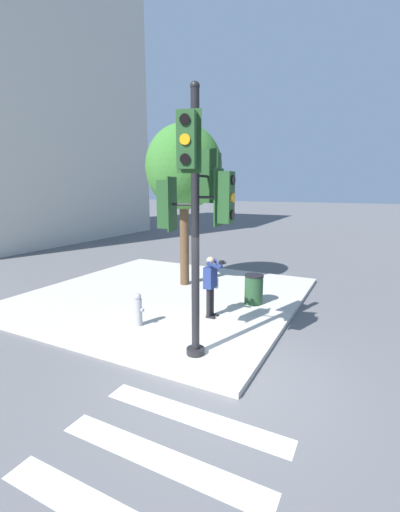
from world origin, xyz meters
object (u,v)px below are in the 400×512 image
traffic_signal_pole (197,199)px  fire_hydrant (138,310)px  street_tree (184,168)px  person_photographer (211,281)px  trash_bin (254,289)px

traffic_signal_pole → fire_hydrant: traffic_signal_pole is taller
traffic_signal_pole → street_tree: bearing=32.3°
person_photographer → trash_bin: 1.70m
traffic_signal_pole → fire_hydrant: bearing=71.2°
trash_bin → street_tree: bearing=72.9°
street_tree → fire_hydrant: bearing=-167.8°
person_photographer → street_tree: street_tree is taller
fire_hydrant → trash_bin: trash_bin is taller
traffic_signal_pole → trash_bin: (3.49, -0.02, -2.65)m
street_tree → traffic_signal_pole: bearing=-147.7°
traffic_signal_pole → fire_hydrant: size_ratio=6.27×
trash_bin → fire_hydrant: bearing=145.0°
person_photographer → trash_bin: size_ratio=1.87×
person_photographer → traffic_signal_pole: bearing=-162.3°
person_photographer → street_tree: size_ratio=0.30×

